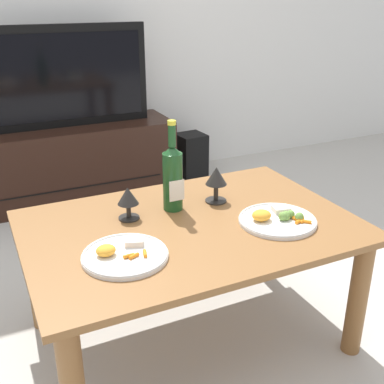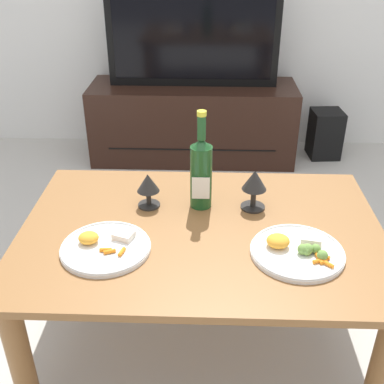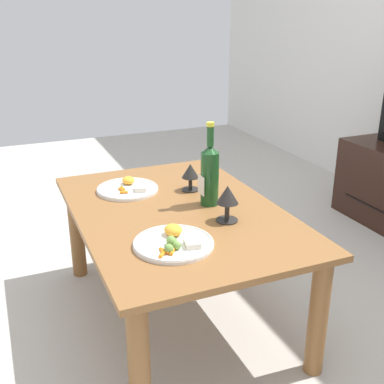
{
  "view_description": "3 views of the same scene",
  "coord_description": "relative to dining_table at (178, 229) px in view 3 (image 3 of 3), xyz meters",
  "views": [
    {
      "loc": [
        -0.65,
        -1.38,
        1.27
      ],
      "look_at": [
        0.04,
        0.06,
        0.59
      ],
      "focal_mm": 44.69,
      "sensor_mm": 36.0,
      "label": 1
    },
    {
      "loc": [
        0.01,
        -1.27,
        1.36
      ],
      "look_at": [
        -0.03,
        0.07,
        0.6
      ],
      "focal_mm": 44.29,
      "sensor_mm": 36.0,
      "label": 2
    },
    {
      "loc": [
        1.67,
        -0.64,
        1.27
      ],
      "look_at": [
        0.03,
        0.05,
        0.58
      ],
      "focal_mm": 45.1,
      "sensor_mm": 36.0,
      "label": 3
    }
  ],
  "objects": [
    {
      "name": "dinner_plate_left",
      "position": [
        -0.29,
        -0.12,
        0.1
      ],
      "size": [
        0.27,
        0.27,
        0.05
      ],
      "color": "white",
      "rests_on": "dining_table"
    },
    {
      "name": "goblet_right",
      "position": [
        0.17,
        0.13,
        0.18
      ],
      "size": [
        0.08,
        0.08,
        0.14
      ],
      "color": "black",
      "rests_on": "dining_table"
    },
    {
      "name": "dinner_plate_right",
      "position": [
        0.29,
        -0.12,
        0.1
      ],
      "size": [
        0.28,
        0.28,
        0.05
      ],
      "color": "white",
      "rests_on": "dining_table"
    },
    {
      "name": "goblet_left",
      "position": [
        -0.19,
        0.13,
        0.17
      ],
      "size": [
        0.08,
        0.08,
        0.12
      ],
      "color": "black",
      "rests_on": "dining_table"
    },
    {
      "name": "ground_plane",
      "position": [
        0.0,
        0.0,
        -0.42
      ],
      "size": [
        6.4,
        6.4,
        0.0
      ],
      "primitive_type": "plane",
      "color": "#B7B2A8"
    },
    {
      "name": "dining_table",
      "position": [
        0.0,
        0.0,
        0.0
      ],
      "size": [
        1.17,
        0.79,
        0.5
      ],
      "color": "brown",
      "rests_on": "ground_plane"
    },
    {
      "name": "wine_bottle",
      "position": [
        -0.01,
        0.14,
        0.22
      ],
      "size": [
        0.07,
        0.08,
        0.35
      ],
      "color": "#19471E",
      "rests_on": "dining_table"
    }
  ]
}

